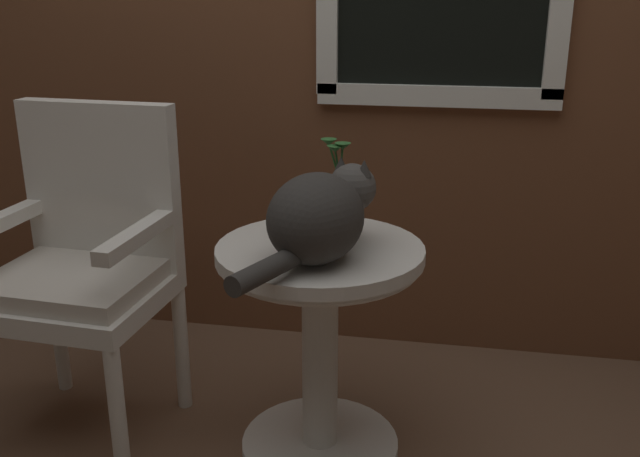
{
  "coord_description": "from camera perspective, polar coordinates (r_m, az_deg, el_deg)",
  "views": [
    {
      "loc": [
        0.43,
        -1.57,
        1.28
      ],
      "look_at": [
        0.1,
        0.16,
        0.68
      ],
      "focal_mm": 39.74,
      "sensor_mm": 36.0,
      "label": 1
    }
  ],
  "objects": [
    {
      "name": "wicker_side_table",
      "position": [
        1.96,
        -0.0,
        -7.14
      ],
      "size": [
        0.56,
        0.56,
        0.63
      ],
      "color": "silver",
      "rests_on": "ground_plane"
    },
    {
      "name": "wicker_chair",
      "position": [
        2.17,
        -18.36,
        -2.12
      ],
      "size": [
        0.51,
        0.47,
        0.97
      ],
      "color": "silver",
      "rests_on": "ground_plane"
    },
    {
      "name": "cat",
      "position": [
        1.75,
        -0.06,
        1.03
      ],
      "size": [
        0.32,
        0.52,
        0.23
      ],
      "color": "#33302D",
      "rests_on": "wicker_side_table"
    },
    {
      "name": "pewter_vase_with_ivy",
      "position": [
        1.93,
        1.55,
        1.91
      ],
      "size": [
        0.11,
        0.11,
        0.27
      ],
      "color": "#99999E",
      "rests_on": "wicker_side_table"
    }
  ]
}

